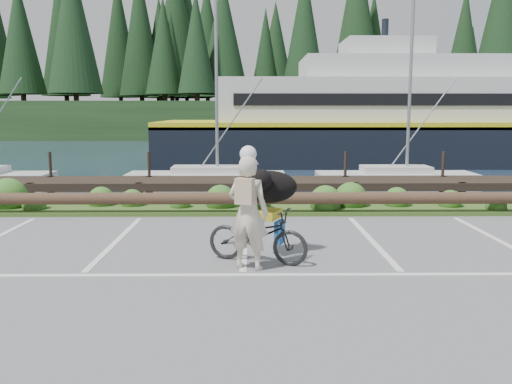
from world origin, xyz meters
TOP-DOWN VIEW (x-y plane):
  - ground at (0.00, 0.00)m, footprint 72.00×72.00m
  - harbor_backdrop at (0.39, 78.47)m, footprint 170.00×160.00m
  - vegetation_strip at (0.00, 5.30)m, footprint 34.00×1.60m
  - log_rail at (0.00, 4.60)m, footprint 32.00×0.30m
  - bicycle at (0.24, 0.36)m, footprint 1.93×1.26m
  - cyclist at (0.09, -0.03)m, footprint 0.82×0.68m
  - dog at (0.46, 0.91)m, footprint 0.84×1.14m

SIDE VIEW (x-z plane):
  - harbor_backdrop at x=0.39m, z-range -15.00..15.00m
  - ground at x=0.00m, z-range 0.00..0.00m
  - log_rail at x=0.00m, z-range -0.30..0.30m
  - vegetation_strip at x=0.00m, z-range 0.00..0.10m
  - bicycle at x=0.24m, z-range 0.00..0.96m
  - cyclist at x=0.09m, z-range 0.00..1.91m
  - dog at x=0.46m, z-range 0.96..1.55m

